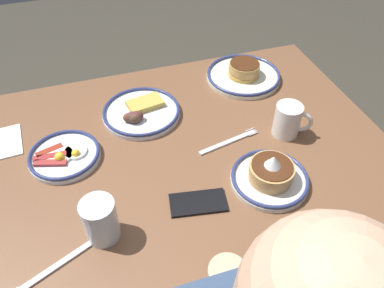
% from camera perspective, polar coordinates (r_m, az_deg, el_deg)
% --- Properties ---
extents(ground_plane, '(6.00, 6.00, 0.00)m').
position_cam_1_polar(ground_plane, '(1.71, -2.37, -18.20)').
color(ground_plane, '#3D392F').
extents(dining_table, '(1.29, 0.86, 0.72)m').
position_cam_1_polar(dining_table, '(1.18, -3.28, -3.36)').
color(dining_table, brown).
rests_on(dining_table, ground_plane).
extents(plate_near_main, '(0.20, 0.20, 0.04)m').
position_cam_1_polar(plate_near_main, '(1.14, -18.54, -1.62)').
color(plate_near_main, white).
rests_on(plate_near_main, dining_table).
extents(plate_center_pancakes, '(0.26, 0.26, 0.06)m').
position_cam_1_polar(plate_center_pancakes, '(1.40, 7.70, 10.32)').
color(plate_center_pancakes, silver).
rests_on(plate_center_pancakes, dining_table).
extents(plate_far_companion, '(0.25, 0.25, 0.05)m').
position_cam_1_polar(plate_far_companion, '(1.23, -7.62, 4.78)').
color(plate_far_companion, white).
rests_on(plate_far_companion, dining_table).
extents(plate_far_side, '(0.21, 0.21, 0.10)m').
position_cam_1_polar(plate_far_side, '(1.03, 11.60, -4.67)').
color(plate_far_side, silver).
rests_on(plate_far_side, dining_table).
extents(coffee_mug, '(0.11, 0.08, 0.10)m').
position_cam_1_polar(coffee_mug, '(1.17, 14.20, 3.50)').
color(coffee_mug, white).
rests_on(coffee_mug, dining_table).
extents(drinking_glass, '(0.08, 0.08, 0.11)m').
position_cam_1_polar(drinking_glass, '(0.92, -13.47, -11.23)').
color(drinking_glass, silver).
rests_on(drinking_glass, dining_table).
extents(cell_phone, '(0.15, 0.09, 0.01)m').
position_cam_1_polar(cell_phone, '(0.98, 0.90, -8.74)').
color(cell_phone, black).
rests_on(cell_phone, dining_table).
extents(fork_near, '(0.19, 0.10, 0.01)m').
position_cam_1_polar(fork_near, '(0.94, -20.46, -17.30)').
color(fork_near, silver).
rests_on(fork_near, dining_table).
extents(fork_far, '(0.20, 0.06, 0.01)m').
position_cam_1_polar(fork_far, '(1.14, 5.58, 0.36)').
color(fork_far, silver).
rests_on(fork_far, dining_table).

